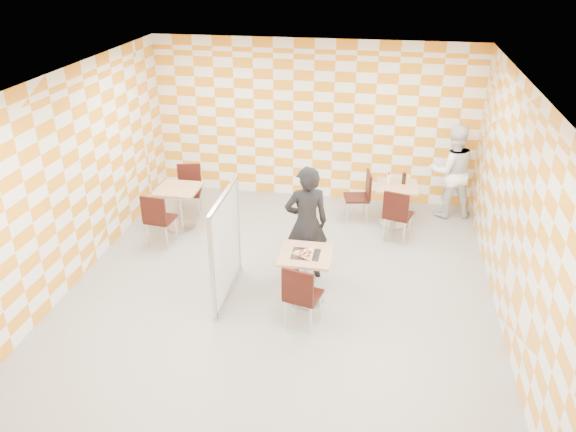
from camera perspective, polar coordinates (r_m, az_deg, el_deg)
The scene contains 15 objects.
room_shell at distance 7.83m, azimuth -0.29°, elevation 3.45°, with size 7.00×7.00×7.00m.
main_table at distance 7.68m, azimuth 1.80°, elevation -5.39°, with size 0.70×0.70×0.75m.
second_table at distance 9.93m, azimuth 10.89°, elevation 1.82°, with size 0.70×0.70×0.75m.
empty_table at distance 9.82m, azimuth -10.98°, elevation 1.52°, with size 0.70×0.70×0.75m.
chair_main_front at distance 7.12m, azimuth 1.30°, elevation -7.82°, with size 0.51×0.52×0.92m.
chair_second_front at distance 9.33m, azimuth 11.01°, elevation 0.40°, with size 0.52×0.53×0.92m.
chair_second_side at distance 9.95m, azimuth 7.53°, elevation 2.35°, with size 0.50×0.49×0.92m.
chair_empty_near at distance 9.25m, azimuth -13.12°, elevation -0.04°, with size 0.46×0.47×0.92m.
chair_empty_far at distance 10.30m, azimuth -10.00°, elevation 3.04°, with size 0.50×0.51×0.92m.
partition at distance 7.71m, azimuth -6.33°, elevation -2.98°, with size 0.08×1.38×1.55m.
man_dark at distance 8.07m, azimuth 1.88°, elevation -0.75°, with size 0.64×0.42×1.75m, color black.
man_white at distance 10.37m, azimuth 16.30°, elevation 4.38°, with size 0.83×0.65×1.71m, color white.
pizza_on_foil at distance 7.53m, azimuth 1.81°, elevation -3.78°, with size 0.40×0.40×0.04m.
sport_bottle at distance 9.86m, azimuth 10.18°, elevation 3.79°, with size 0.06×0.06×0.20m.
soda_bottle at distance 9.87m, azimuth 11.70°, elevation 3.77°, with size 0.07×0.07×0.23m.
Camera 1 is at (1.28, -6.56, 4.53)m, focal length 35.00 mm.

